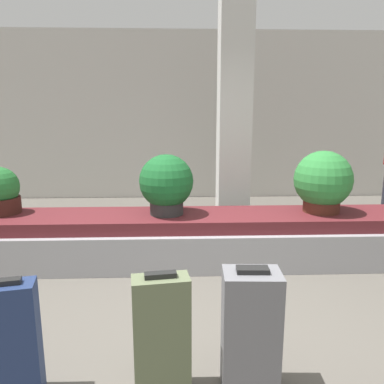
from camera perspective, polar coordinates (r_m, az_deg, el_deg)
The scene contains 9 objects.
ground_plane at distance 2.91m, azimuth 1.33°, elevation -22.58°, with size 18.00×18.00×0.00m, color #59544C.
back_wall at distance 7.43m, azimuth -1.01°, elevation 11.43°, with size 18.00×0.06×3.20m.
carousel at distance 4.27m, azimuth 0.00°, elevation -7.07°, with size 8.48×0.89×0.55m.
pillar at distance 5.20m, azimuth 6.41°, elevation 11.22°, with size 0.43×0.43×3.20m.
suitcase_0 at distance 2.36m, azimuth -4.66°, elevation -20.89°, with size 0.35×0.21×0.76m.
suitcase_1 at distance 2.40m, azimuth 8.90°, elevation -20.20°, with size 0.35×0.26×0.78m.
suitcase_3 at distance 2.54m, azimuth -25.83°, elevation -19.86°, with size 0.34×0.23×0.75m.
potted_plant_0 at distance 4.46m, azimuth 19.32°, elevation 1.45°, with size 0.65×0.65×0.70m.
potted_plant_1 at distance 4.12m, azimuth -3.94°, elevation 1.20°, with size 0.60×0.60×0.67m.
Camera 1 is at (-0.15, -2.40, 1.64)m, focal length 35.00 mm.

